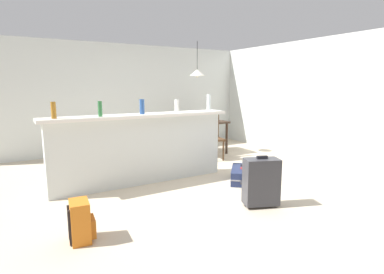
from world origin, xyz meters
TOP-DOWN VIEW (x-y plane):
  - ground_plane at (0.00, 0.00)m, footprint 13.00×13.00m
  - wall_back at (0.00, 3.05)m, footprint 6.60×0.10m
  - wall_right at (3.05, 0.30)m, footprint 0.10×6.00m
  - partition_half_wall at (-0.75, 0.34)m, footprint 2.80×0.20m
  - bar_countertop at (-0.75, 0.34)m, footprint 2.96×0.40m
  - bottle_amber at (-1.99, 0.31)m, footprint 0.07×0.07m
  - bottle_green at (-1.39, 0.27)m, footprint 0.06×0.06m
  - bottle_blue at (-0.73, 0.32)m, footprint 0.07×0.07m
  - bottle_white at (-0.12, 0.34)m, footprint 0.07×0.07m
  - bottle_clear at (0.47, 0.28)m, footprint 0.06×0.06m
  - dining_table at (1.25, 1.76)m, footprint 1.10×0.80m
  - dining_chair_near_partition at (1.16, 1.17)m, footprint 0.47×0.47m
  - dining_chair_far_side at (1.29, 2.26)m, footprint 0.46×0.46m
  - pendant_lamp at (1.17, 1.80)m, footprint 0.34×0.34m
  - suitcase_flat_navy at (0.74, -0.45)m, footprint 0.82×0.85m
  - suitcase_upright_charcoal at (0.21, -1.35)m, footprint 0.50×0.38m
  - backpack_orange at (-1.98, -1.11)m, footprint 0.27×0.30m
  - book_stack at (0.76, -0.47)m, footprint 0.26×0.21m

SIDE VIEW (x-z plane):
  - ground_plane at x=0.00m, z-range -0.05..0.00m
  - suitcase_flat_navy at x=0.74m, z-range 0.00..0.22m
  - backpack_orange at x=-1.98m, z-range -0.01..0.41m
  - book_stack at x=0.76m, z-range 0.22..0.28m
  - suitcase_upright_charcoal at x=0.21m, z-range 0.00..0.67m
  - dining_chair_near_partition at x=1.16m, z-range 0.05..0.98m
  - dining_chair_far_side at x=1.29m, z-range 0.05..0.98m
  - partition_half_wall at x=-0.75m, z-range 0.00..1.06m
  - dining_table at x=1.25m, z-range 0.28..1.02m
  - bar_countertop at x=-0.75m, z-range 1.06..1.11m
  - bottle_white at x=-0.12m, z-range 1.11..1.32m
  - bottle_green at x=-1.39m, z-range 1.11..1.33m
  - bottle_amber at x=-1.99m, z-range 1.11..1.34m
  - bottle_blue at x=-0.73m, z-range 1.11..1.34m
  - wall_back at x=0.00m, z-range 0.00..2.50m
  - wall_right at x=3.05m, z-range 0.00..2.50m
  - bottle_clear at x=0.47m, z-range 1.11..1.40m
  - pendant_lamp at x=1.17m, z-range 1.43..2.22m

